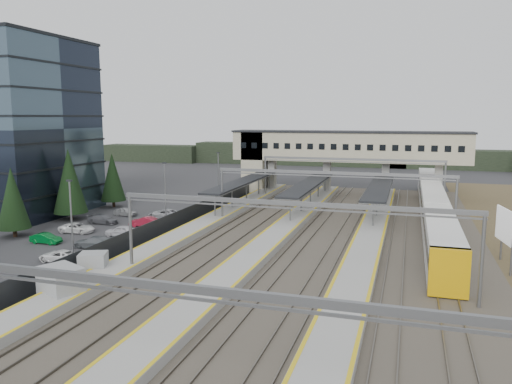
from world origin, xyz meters
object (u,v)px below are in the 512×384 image
(relay_cabin_near, at_px, (61,285))
(footbridge, at_px, (332,150))
(relay_cabin_far, at_px, (93,264))
(train, at_px, (433,205))
(billboard, at_px, (508,229))

(relay_cabin_near, bearing_deg, footbridge, 79.10)
(relay_cabin_far, relative_size, train, 0.04)
(relay_cabin_near, height_order, train, train)
(relay_cabin_far, bearing_deg, billboard, 20.77)
(train, bearing_deg, relay_cabin_near, -125.12)
(relay_cabin_near, height_order, relay_cabin_far, relay_cabin_near)
(relay_cabin_near, xyz_separation_m, relay_cabin_far, (-1.47, 6.00, -0.31))
(footbridge, bearing_deg, billboard, -60.38)
(relay_cabin_near, distance_m, relay_cabin_far, 6.18)
(relay_cabin_near, relative_size, train, 0.06)
(relay_cabin_near, distance_m, train, 47.59)
(relay_cabin_near, height_order, billboard, billboard)
(footbridge, xyz_separation_m, train, (16.30, -18.58, -5.83))
(relay_cabin_far, height_order, train, train)
(relay_cabin_far, height_order, footbridge, footbridge)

